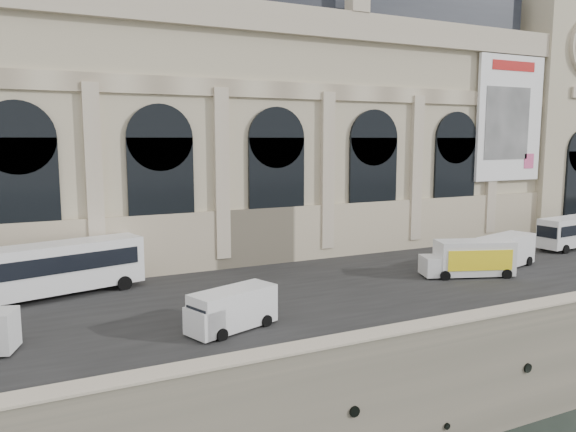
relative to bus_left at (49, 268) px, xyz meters
The scene contains 9 objects.
quay 28.21m from the bus_left, 35.45° to the left, with size 160.00×70.00×6.00m, color gray.
street 23.22m from the bus_left, 12.26° to the right, with size 160.00×24.00×0.06m, color #2D2D2D.
parapet 29.12m from the bus_left, 39.02° to the right, with size 160.00×1.40×1.21m.
museum 23.53m from the bus_left, 35.72° to the left, with size 69.00×18.70×29.10m.
clock_pavilion 59.32m from the bus_left, ahead, with size 13.00×14.72×36.70m.
bus_left is the anchor object (origin of this frame).
van_b 14.61m from the bus_left, 53.09° to the right, with size 5.74×3.66×2.39m.
van_c 35.92m from the bus_left, 11.19° to the right, with size 6.56×3.83×2.75m.
box_truck 31.41m from the bus_left, 14.75° to the right, with size 7.53×4.56×2.90m.
Camera 1 is at (-24.40, -21.95, 16.93)m, focal length 35.00 mm.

